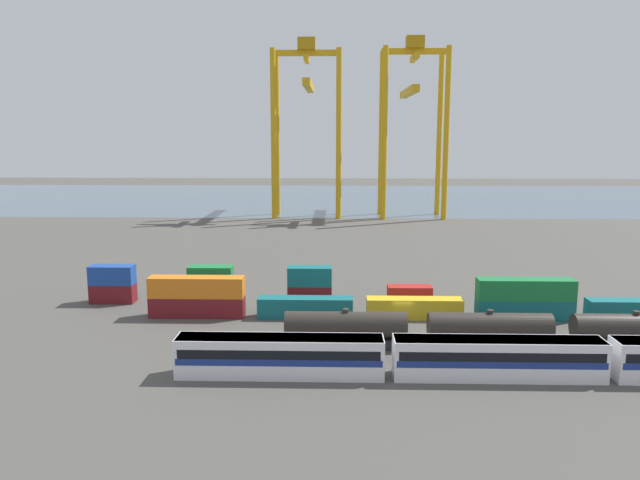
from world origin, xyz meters
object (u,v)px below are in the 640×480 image
object	(u,v)px
freight_tank_row	(489,330)
passenger_train	(498,357)
shipping_container_11	(310,294)
gantry_crane_west	(307,110)
shipping_container_6	(636,310)
gantry_crane_central	(412,110)
shipping_container_3	(414,308)
shipping_container_7	(113,293)

from	to	relation	value
freight_tank_row	passenger_train	bearing A→B (deg)	-98.31
passenger_train	freight_tank_row	size ratio (longest dim) A/B	1.38
passenger_train	shipping_container_11	world-z (taller)	passenger_train
passenger_train	gantry_crane_west	size ratio (longest dim) A/B	1.26
shipping_container_6	gantry_crane_central	size ratio (longest dim) A/B	0.25
shipping_container_3	shipping_container_6	bearing A→B (deg)	0.00
freight_tank_row	gantry_crane_central	xyz separation A→B (m)	(4.35, 110.80, 27.63)
freight_tank_row	gantry_crane_central	distance (m)	114.27
passenger_train	shipping_container_7	xyz separation A→B (m)	(-46.56, 25.65, -0.84)
passenger_train	shipping_container_6	distance (m)	29.39
passenger_train	gantry_crane_west	xyz separation A→B (m)	(-23.87, 119.11, 27.69)
passenger_train	shipping_container_7	world-z (taller)	passenger_train
passenger_train	shipping_container_7	distance (m)	53.17
shipping_container_3	freight_tank_row	bearing A→B (deg)	-58.07
passenger_train	freight_tank_row	bearing A→B (deg)	81.69
passenger_train	shipping_container_3	size ratio (longest dim) A/B	5.11
gantry_crane_west	gantry_crane_central	distance (m)	29.44
freight_tank_row	shipping_container_7	world-z (taller)	freight_tank_row
passenger_train	shipping_container_11	size ratio (longest dim) A/B	10.24
shipping_container_11	gantry_crane_west	distance (m)	97.83
freight_tank_row	gantry_crane_west	bearing A→B (deg)	102.77
gantry_crane_west	shipping_container_11	bearing A→B (deg)	-87.10
shipping_container_3	gantry_crane_west	world-z (taller)	gantry_crane_west
shipping_container_6	freight_tank_row	bearing A→B (deg)	-152.57
shipping_container_7	shipping_container_11	distance (m)	27.42
shipping_container_7	shipping_container_11	world-z (taller)	same
freight_tank_row	gantry_crane_west	xyz separation A→B (m)	(-25.10, 110.75, 27.80)
freight_tank_row	shipping_container_11	size ratio (longest dim) A/B	7.40
shipping_container_11	gantry_crane_central	xyz separation A→B (m)	(24.71, 93.51, 28.36)
shipping_container_6	shipping_container_7	bearing A→B (deg)	174.68
shipping_container_6	shipping_container_7	size ratio (longest dim) A/B	2.00
shipping_container_7	passenger_train	bearing A→B (deg)	-28.85
shipping_container_6	gantry_crane_west	distance (m)	113.62
shipping_container_3	gantry_crane_west	xyz separation A→B (m)	(-18.31, 99.86, 28.53)
freight_tank_row	shipping_container_7	bearing A→B (deg)	160.11
shipping_container_7	freight_tank_row	bearing A→B (deg)	-19.89
shipping_container_6	gantry_crane_central	bearing A→B (deg)	99.45
shipping_container_6	gantry_crane_west	size ratio (longest dim) A/B	0.25
freight_tank_row	shipping_container_11	xyz separation A→B (m)	(-20.36, 17.29, -0.74)
shipping_container_7	shipping_container_11	bearing A→B (deg)	0.00
freight_tank_row	shipping_container_3	size ratio (longest dim) A/B	3.69
shipping_container_11	gantry_crane_west	xyz separation A→B (m)	(-4.74, 93.46, 28.53)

